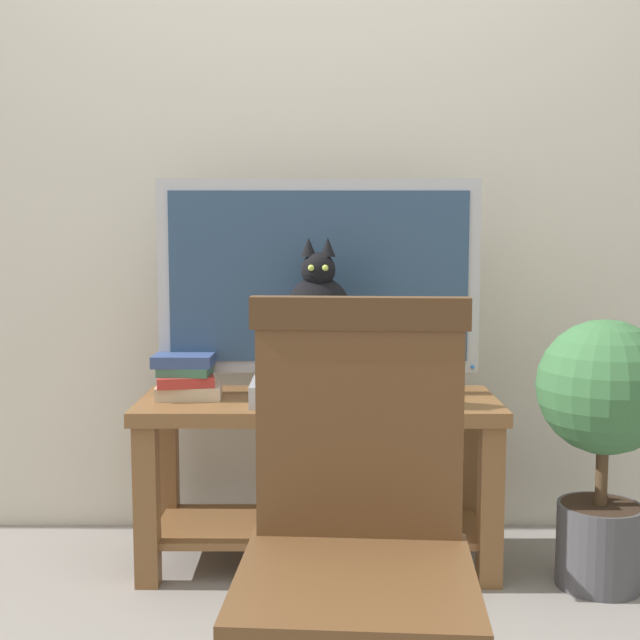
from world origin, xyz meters
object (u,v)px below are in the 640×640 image
(cat, at_px, (320,329))
(wooden_chair, at_px, (359,525))
(media_box, at_px, (320,392))
(tv, at_px, (320,283))
(tv_stand, at_px, (320,452))
(potted_plant, at_px, (605,421))
(book_stack, at_px, (187,376))

(cat, xyz_separation_m, wooden_chair, (0.07, -1.10, -0.22))
(cat, height_order, wooden_chair, cat)
(media_box, bearing_deg, tv, 89.54)
(tv_stand, height_order, tv, tv)
(cat, bearing_deg, tv, 89.96)
(tv_stand, xyz_separation_m, cat, (-0.00, -0.08, 0.40))
(tv, xyz_separation_m, potted_plant, (0.84, -0.26, -0.39))
(potted_plant, bearing_deg, book_stack, 171.94)
(book_stack, xyz_separation_m, potted_plant, (1.26, -0.18, -0.10))
(media_box, relative_size, wooden_chair, 0.43)
(tv_stand, bearing_deg, potted_plant, -11.60)
(cat, relative_size, wooden_chair, 0.46)
(tv_stand, xyz_separation_m, potted_plant, (0.84, -0.17, 0.14))
(media_box, relative_size, cat, 0.94)
(wooden_chair, height_order, potted_plant, wooden_chair)
(potted_plant, bearing_deg, cat, 173.68)
(tv, height_order, book_stack, tv)
(tv, relative_size, cat, 2.34)
(cat, bearing_deg, potted_plant, -6.32)
(media_box, distance_m, wooden_chair, 1.12)
(cat, bearing_deg, wooden_chair, -86.35)
(wooden_chair, bearing_deg, tv, 93.16)
(media_box, bearing_deg, tv_stand, 88.94)
(tv_stand, distance_m, wooden_chair, 1.20)
(book_stack, bearing_deg, cat, -11.52)
(tv_stand, bearing_deg, wooden_chair, -86.60)
(media_box, relative_size, book_stack, 1.90)
(media_box, relative_size, potted_plant, 0.51)
(tv_stand, distance_m, tv, 0.54)
(media_box, height_order, potted_plant, potted_plant)
(tv_stand, xyz_separation_m, book_stack, (-0.42, 0.01, 0.24))
(wooden_chair, distance_m, book_stack, 1.29)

